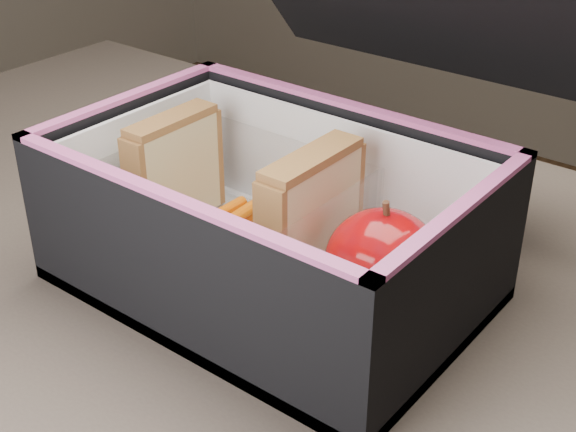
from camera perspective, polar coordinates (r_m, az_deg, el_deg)
name	(u,v)px	position (r m, az deg, el deg)	size (l,w,h in m)	color
kitchen_table	(226,388)	(0.69, -4.43, -12.13)	(1.20, 0.80, 0.75)	brown
lunch_bag	(275,208)	(0.62, -0.95, 0.55)	(0.32, 0.35, 0.28)	black
plastic_tub	(239,208)	(0.65, -3.49, 0.54)	(0.19, 0.13, 0.08)	white
sandwich_left	(175,170)	(0.69, -8.06, 3.29)	(0.02, 0.09, 0.10)	#E7D18A
sandwich_right	(311,218)	(0.61, 1.65, -0.11)	(0.03, 0.10, 0.11)	#E7D18A
carrot_sticks	(235,225)	(0.67, -3.76, -0.65)	(0.04, 0.13, 0.03)	#D95D0D
paper_napkin	(377,306)	(0.60, 6.36, -6.40)	(0.08, 0.08, 0.01)	white
red_apple	(383,262)	(0.57, 6.75, -3.28)	(0.09, 0.09, 0.09)	maroon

